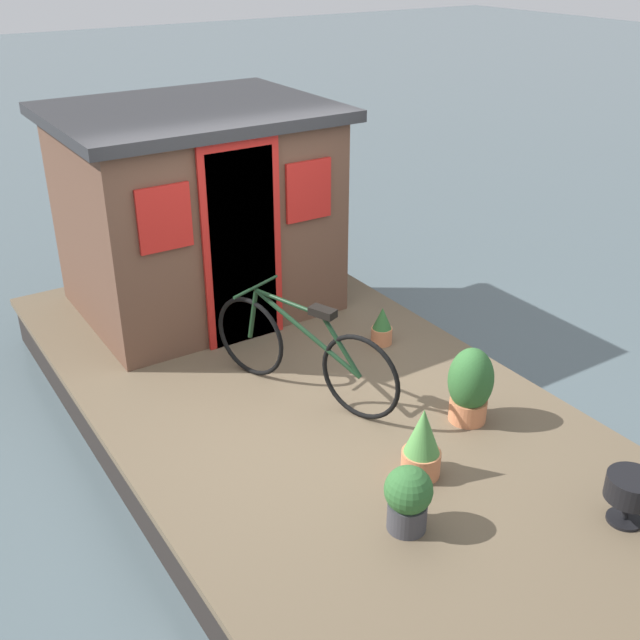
# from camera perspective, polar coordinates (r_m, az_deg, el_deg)

# --- Properties ---
(ground_plane) EXTENTS (60.00, 60.00, 0.00)m
(ground_plane) POSITION_cam_1_polar(r_m,az_deg,el_deg) (6.29, -1.00, -8.57)
(ground_plane) COLOR #4C5B60
(houseboat_deck) EXTENTS (5.99, 3.15, 0.44)m
(houseboat_deck) POSITION_cam_1_polar(r_m,az_deg,el_deg) (6.16, -1.02, -6.91)
(houseboat_deck) COLOR brown
(houseboat_deck) RESTS_ON ground_plane
(houseboat_cabin) EXTENTS (1.95, 2.39, 1.88)m
(houseboat_cabin) POSITION_cam_1_polar(r_m,az_deg,el_deg) (7.16, -9.16, 8.16)
(houseboat_cabin) COLOR brown
(houseboat_cabin) RESTS_ON houseboat_deck
(bicycle) EXTENTS (1.63, 0.72, 0.81)m
(bicycle) POSITION_cam_1_polar(r_m,az_deg,el_deg) (5.80, -1.31, -2.37)
(bicycle) COLOR black
(bicycle) RESTS_ON houseboat_deck
(potted_plant_basil) EXTENTS (0.33, 0.33, 0.59)m
(potted_plant_basil) POSITION_cam_1_polar(r_m,az_deg,el_deg) (5.64, 11.16, -4.82)
(potted_plant_basil) COLOR #C6754C
(potted_plant_basil) RESTS_ON houseboat_deck
(potted_plant_rosemary) EXTENTS (0.29, 0.29, 0.43)m
(potted_plant_rosemary) POSITION_cam_1_polar(r_m,az_deg,el_deg) (4.67, 6.60, -13.05)
(potted_plant_rosemary) COLOR #38383D
(potted_plant_rosemary) RESTS_ON houseboat_deck
(potted_plant_sage) EXTENTS (0.19, 0.19, 0.34)m
(potted_plant_sage) POSITION_cam_1_polar(r_m,az_deg,el_deg) (6.65, 4.66, -0.49)
(potted_plant_sage) COLOR #C6754C
(potted_plant_sage) RESTS_ON houseboat_deck
(potted_plant_fern) EXTENTS (0.26, 0.26, 0.51)m
(potted_plant_fern) POSITION_cam_1_polar(r_m,az_deg,el_deg) (5.08, 7.64, -9.17)
(potted_plant_fern) COLOR #C6754C
(potted_plant_fern) RESTS_ON houseboat_deck
(charcoal_grill) EXTENTS (0.31, 0.31, 0.33)m
(charcoal_grill) POSITION_cam_1_polar(r_m,az_deg,el_deg) (5.04, 22.21, -11.66)
(charcoal_grill) COLOR black
(charcoal_grill) RESTS_ON houseboat_deck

